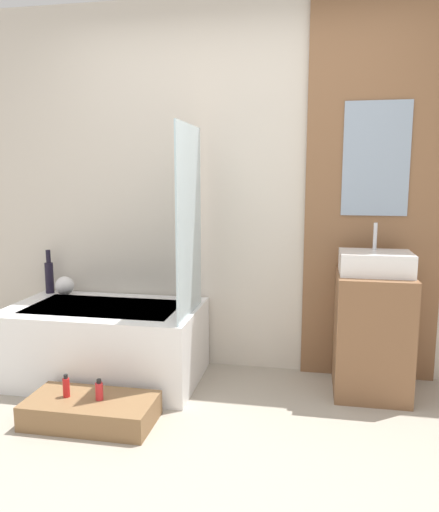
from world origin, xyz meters
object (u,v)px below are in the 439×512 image
Objects in this scene: wooden_step_bench at (91,411)px; bottle_soap_primary at (66,387)px; vase_tall_dark at (49,275)px; bottle_soap_secondary at (99,391)px; vase_round_light at (65,286)px; bathtub at (105,342)px; sink at (376,263)px.

wooden_step_bench is 0.20m from bottle_soap_primary.
bottle_soap_primary is at bearing -56.99° from vase_tall_dark.
bottle_soap_secondary is at bearing 0.00° from wooden_step_bench.
vase_tall_dark is at bearing 131.01° from bottle_soap_secondary.
wooden_step_bench is 5.26× the size of vase_round_light.
bathtub is at bearing 92.40° from bottle_soap_primary.
vase_round_light reaches higher than bottle_soap_secondary.
vase_round_light is at bearing 124.29° from wooden_step_bench.
bottle_soap_primary is (0.59, -0.92, -0.45)m from vase_tall_dark.
bathtub is 2.95× the size of sink.
bathtub is 9.69× the size of bottle_soap_primary.
wooden_step_bench is at bearing -51.01° from vase_tall_dark.
sink is 2.37m from vase_tall_dark.
sink is 3.17× the size of vase_round_light.
bottle_soap_primary is (-1.75, -0.73, -0.65)m from sink.
bathtub is at bearing 105.64° from wooden_step_bench.
wooden_step_bench is 0.14m from bottle_soap_secondary.
vase_tall_dark reaches higher than bathtub.
bottle_soap_primary is at bearing -157.43° from sink.
vase_round_light reaches higher than bottle_soap_primary.
sink is at bearing 24.40° from wooden_step_bench.
wooden_step_bench is 2.21× the size of vase_tall_dark.
sink is 2.01m from bottle_soap_primary.
bottle_soap_secondary is at bearing -69.73° from bathtub.
bathtub is 0.67m from wooden_step_bench.
vase_tall_dark is 1.18m from bottle_soap_primary.
vase_round_light is at bearing -14.96° from vase_tall_dark.
vase_tall_dark reaches higher than bottle_soap_primary.
sink is 2.23m from vase_round_light.
bottle_soap_secondary is (-1.55, -0.73, -0.66)m from sink.
bottle_soap_secondary is at bearing -154.85° from sink.
wooden_step_bench is at bearing -55.71° from vase_round_light.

